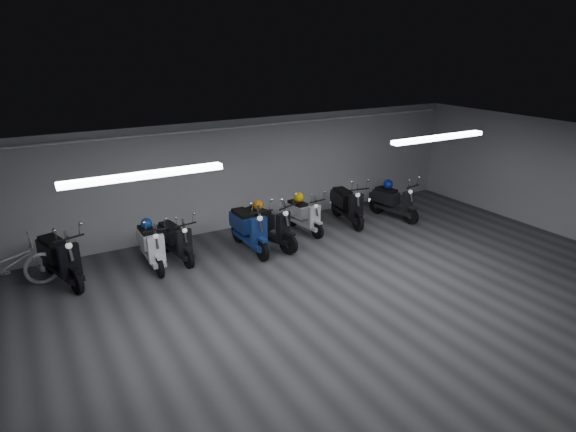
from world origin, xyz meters
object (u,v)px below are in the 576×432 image
bicycle (2,262)px  helmet_1 (388,184)px  scooter_3 (175,234)px  scooter_6 (304,210)px  helmet_2 (146,224)px  scooter_5 (267,219)px  scooter_7 (348,199)px  helmet_3 (299,197)px  helmet_0 (258,205)px  scooter_4 (249,222)px  scooter_9 (394,196)px  scooter_1 (59,250)px  scooter_2 (151,239)px

bicycle → helmet_1: size_ratio=7.63×
scooter_3 → scooter_6: size_ratio=1.03×
bicycle → helmet_2: bicycle is taller
helmet_2 → scooter_5: bearing=-11.8°
scooter_5 → scooter_7: size_ratio=1.03×
scooter_5 → helmet_3: (1.24, 0.64, 0.17)m
helmet_1 → helmet_2: (-6.51, 0.25, -0.01)m
scooter_6 → scooter_7: scooter_7 is taller
helmet_0 → helmet_1: 3.98m
scooter_7 → scooter_3: bearing=-170.6°
scooter_3 → helmet_3: (3.32, 0.25, 0.26)m
scooter_4 → helmet_0: (0.35, 0.22, 0.29)m
scooter_9 → helmet_1: (-0.05, 0.24, 0.28)m
scooter_3 → scooter_7: (4.68, 0.01, 0.07)m
scooter_3 → scooter_4: bearing=-20.9°
scooter_9 → helmet_3: size_ratio=6.41×
scooter_1 → scooter_3: (2.33, -0.05, -0.10)m
scooter_4 → helmet_1: bearing=2.8°
scooter_7 → scooter_5: bearing=-162.1°
scooter_7 → helmet_1: (1.28, -0.10, 0.24)m
scooter_3 → scooter_9: bearing=-11.6°
scooter_9 → helmet_3: (-2.68, 0.57, 0.23)m
scooter_7 → helmet_0: (-2.70, -0.15, 0.31)m
scooter_7 → bicycle: (-8.01, 0.17, -0.05)m
helmet_0 → helmet_3: bearing=16.2°
scooter_1 → scooter_9: (8.33, -0.38, -0.07)m
scooter_7 → bicycle: scooter_7 is taller
helmet_1 → helmet_2: helmet_1 is taller
helmet_2 → scooter_7: bearing=-1.7°
scooter_7 → helmet_1: scooter_7 is taller
scooter_2 → helmet_0: 2.56m
scooter_1 → scooter_9: 8.34m
scooter_1 → scooter_6: scooter_1 is taller
bicycle → helmet_3: size_ratio=7.35×
helmet_0 → scooter_2: bearing=178.5°
scooter_2 → scooter_6: bearing=2.0°
helmet_0 → scooter_5: bearing=-68.3°
scooter_9 → helmet_1: bearing=90.0°
scooter_7 → helmet_0: scooter_7 is taller
scooter_6 → scooter_9: bearing=-13.8°
helmet_3 → scooter_4: bearing=-160.3°
scooter_4 → bicycle: (-4.95, 0.54, -0.07)m
scooter_9 → scooter_5: bearing=169.8°
scooter_1 → scooter_2: size_ratio=1.12×
helmet_1 → helmet_3: bearing=172.7°
scooter_2 → bicycle: size_ratio=0.87×
helmet_0 → bicycle: bearing=176.5°
scooter_2 → helmet_3: (3.88, 0.32, 0.24)m
scooter_4 → scooter_5: size_ratio=1.00×
scooter_1 → helmet_3: bearing=-14.2°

